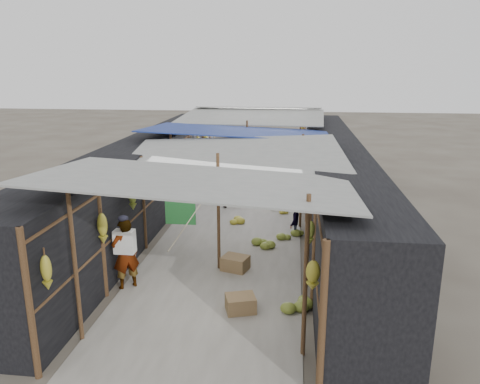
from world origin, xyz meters
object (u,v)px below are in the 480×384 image
at_px(shopper_blue, 236,179).
at_px(vendor_seated, 294,219).
at_px(vendor_elderly, 125,254).
at_px(black_basin, 295,189).
at_px(crate_near, 235,263).

distance_m(shopper_blue, vendor_seated, 3.08).
height_order(vendor_elderly, vendor_seated, vendor_elderly).
bearing_deg(black_basin, crate_near, -100.47).
xyz_separation_m(crate_near, shopper_blue, (-0.58, 4.77, 0.76)).
height_order(crate_near, black_basin, crate_near).
bearing_deg(crate_near, vendor_seated, 79.35).
height_order(black_basin, vendor_seated, vendor_seated).
bearing_deg(shopper_blue, vendor_seated, -85.29).
distance_m(crate_near, shopper_blue, 4.86).
bearing_deg(black_basin, vendor_seated, -90.30).
bearing_deg(shopper_blue, black_basin, 17.30).
height_order(crate_near, vendor_elderly, vendor_elderly).
bearing_deg(crate_near, black_basin, 97.31).
height_order(shopper_blue, vendor_seated, shopper_blue).
bearing_deg(shopper_blue, crate_near, -115.50).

